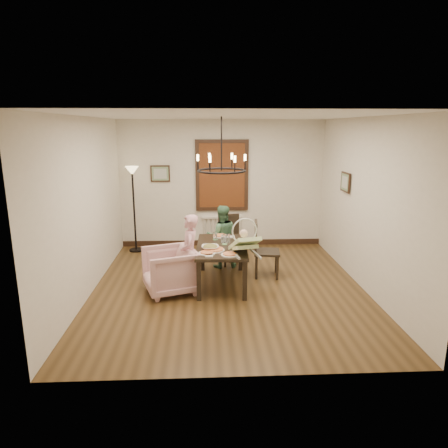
{
  "coord_description": "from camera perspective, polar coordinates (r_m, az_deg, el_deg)",
  "views": [
    {
      "loc": [
        -0.38,
        -6.3,
        2.63
      ],
      "look_at": [
        -0.06,
        0.21,
        1.05
      ],
      "focal_mm": 32.0,
      "sensor_mm": 36.0,
      "label": 1
    }
  ],
  "objects": [
    {
      "name": "salad_bowl",
      "position": [
        6.49,
        -1.99,
        -3.35
      ],
      "size": [
        0.34,
        0.34,
        0.08
      ],
      "primitive_type": "imported",
      "color": "white",
      "rests_on": "dining_table"
    },
    {
      "name": "elderly_woman",
      "position": [
        6.56,
        -4.9,
        -5.1
      ],
      "size": [
        0.25,
        0.39,
        1.06
      ],
      "primitive_type": "imported",
      "rotation": [
        0.0,
        0.0,
        -1.57
      ],
      "color": "#D395A1",
      "rests_on": "room_shell"
    },
    {
      "name": "dining_table",
      "position": [
        6.77,
        -0.34,
        -3.73
      ],
      "size": [
        0.89,
        1.51,
        0.69
      ],
      "rotation": [
        0.0,
        0.0,
        -0.04
      ],
      "color": "black",
      "rests_on": "room_shell"
    },
    {
      "name": "chandelier",
      "position": [
        6.5,
        -0.36,
        7.62
      ],
      "size": [
        0.8,
        0.8,
        0.04
      ],
      "primitive_type": "torus",
      "color": "black",
      "rests_on": "room_shell"
    },
    {
      "name": "chair_right",
      "position": [
        7.2,
        6.15,
        -3.55
      ],
      "size": [
        0.5,
        0.5,
        1.02
      ],
      "primitive_type": null,
      "rotation": [
        0.0,
        0.0,
        1.45
      ],
      "color": "black",
      "rests_on": "room_shell"
    },
    {
      "name": "radiator",
      "position": [
        9.08,
        -0.28,
        -0.91
      ],
      "size": [
        0.92,
        0.12,
        0.62
      ],
      "primitive_type": null,
      "color": "silver",
      "rests_on": "room_shell"
    },
    {
      "name": "room_shell",
      "position": [
        6.79,
        0.48,
        3.19
      ],
      "size": [
        4.51,
        5.0,
        2.81
      ],
      "color": "brown",
      "rests_on": "ground"
    },
    {
      "name": "drinking_glass",
      "position": [
        6.88,
        -0.09,
        -2.13
      ],
      "size": [
        0.07,
        0.07,
        0.14
      ],
      "primitive_type": "cylinder",
      "color": "silver",
      "rests_on": "dining_table"
    },
    {
      "name": "chair_far",
      "position": [
        7.83,
        1.05,
        -2.27
      ],
      "size": [
        0.51,
        0.51,
        0.97
      ],
      "primitive_type": null,
      "rotation": [
        0.0,
        0.0,
        0.22
      ],
      "color": "black",
      "rests_on": "room_shell"
    },
    {
      "name": "armchair",
      "position": [
        6.58,
        -7.72,
        -6.6
      ],
      "size": [
        1.02,
        1.01,
        0.74
      ],
      "primitive_type": "imported",
      "rotation": [
        0.0,
        0.0,
        -1.25
      ],
      "color": "beige",
      "rests_on": "room_shell"
    },
    {
      "name": "pizza_platter",
      "position": [
        6.44,
        -1.34,
        -3.69
      ],
      "size": [
        0.32,
        0.32,
        0.04
      ],
      "primitive_type": "cylinder",
      "color": "tan",
      "rests_on": "dining_table"
    },
    {
      "name": "window_blinds",
      "position": [
        8.83,
        -0.29,
        6.93
      ],
      "size": [
        1.0,
        0.03,
        1.4
      ],
      "primitive_type": "cube",
      "color": "brown",
      "rests_on": "room_shell"
    },
    {
      "name": "picture_right",
      "position": [
        7.71,
        16.96,
        5.74
      ],
      "size": [
        0.03,
        0.42,
        0.36
      ],
      "primitive_type": "cube",
      "rotation": [
        0.0,
        0.0,
        1.57
      ],
      "color": "black",
      "rests_on": "room_shell"
    },
    {
      "name": "picture_back",
      "position": [
        8.88,
        -9.1,
        7.12
      ],
      "size": [
        0.42,
        0.03,
        0.36
      ],
      "primitive_type": "cube",
      "color": "black",
      "rests_on": "room_shell"
    },
    {
      "name": "floor_lamp",
      "position": [
        8.76,
        -12.71,
        1.9
      ],
      "size": [
        0.3,
        0.3,
        1.8
      ],
      "primitive_type": null,
      "color": "black",
      "rests_on": "room_shell"
    },
    {
      "name": "seated_man",
      "position": [
        7.64,
        -0.32,
        -2.54
      ],
      "size": [
        0.51,
        0.41,
        1.0
      ],
      "primitive_type": "imported",
      "rotation": [
        0.0,
        0.0,
        3.21
      ],
      "color": "#467553",
      "rests_on": "room_shell"
    },
    {
      "name": "baby_bouncer",
      "position": [
        6.24,
        2.97,
        -2.6
      ],
      "size": [
        0.55,
        0.68,
        0.39
      ],
      "primitive_type": null,
      "rotation": [
        0.0,
        0.0,
        0.22
      ],
      "color": "#D3EEA4",
      "rests_on": "dining_table"
    }
  ]
}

